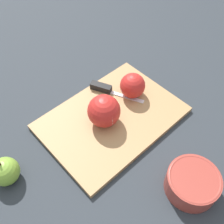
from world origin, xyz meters
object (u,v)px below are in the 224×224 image
object	(u,v)px
apple_half_left	(104,111)
knife	(104,88)
apple_half_right	(132,86)
bowl	(192,182)
apple_whole	(5,171)

from	to	relation	value
apple_half_left	knife	size ratio (longest dim) A/B	0.54
apple_half_left	apple_half_right	xyz separation A→B (m)	(0.13, 0.01, -0.01)
knife	apple_half_left	bearing A→B (deg)	-66.33
apple_half_left	knife	world-z (taller)	apple_half_left
apple_half_left	apple_half_right	world-z (taller)	apple_half_left
bowl	apple_whole	bearing A→B (deg)	128.16
apple_half_right	apple_whole	size ratio (longest dim) A/B	0.93
apple_half_left	apple_whole	bearing A→B (deg)	-162.75
apple_half_right	apple_whole	bearing A→B (deg)	10.22
apple_half_left	apple_half_right	size ratio (longest dim) A/B	1.20
knife	bowl	xyz separation A→B (m)	(-0.09, -0.36, 0.01)
knife	bowl	bearing A→B (deg)	-33.51
apple_half_left	apple_half_right	bearing A→B (deg)	33.12
apple_half_left	apple_whole	distance (m)	0.28
apple_whole	bowl	distance (m)	0.44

